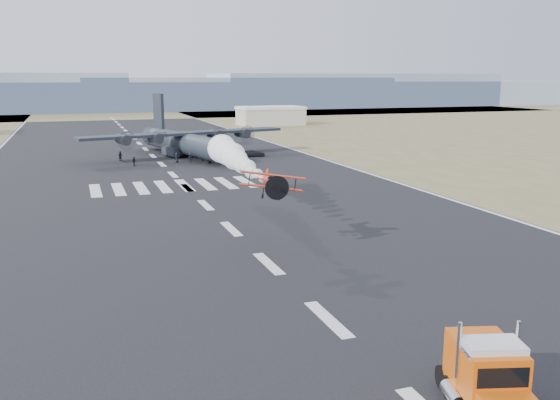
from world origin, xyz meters
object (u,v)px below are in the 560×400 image
support_vehicle (253,153)px  crew_e (177,158)px  transport_aircraft (181,140)px  crew_c (191,158)px  crew_d (134,161)px  crew_g (190,153)px  crew_f (227,153)px  crew_h (202,156)px  crew_a (218,154)px  crew_b (120,156)px  semi_truck (489,380)px  aerobatic_biplane (272,183)px  hangar_right (270,116)px

support_vehicle → crew_e: crew_e is taller
transport_aircraft → crew_c: (-0.16, -10.05, -2.14)m
crew_d → crew_g: bearing=-18.8°
support_vehicle → crew_c: (-13.13, -4.86, 0.26)m
crew_f → crew_h: (-5.54, -3.22, -0.04)m
crew_a → crew_e: 8.43m
transport_aircraft → crew_d: 14.58m
crew_c → crew_e: size_ratio=1.01×
transport_aircraft → crew_b: 12.28m
semi_truck → aerobatic_biplane: 28.09m
hangar_right → crew_b: (-52.46, -71.07, -2.14)m
transport_aircraft → crew_b: size_ratio=23.12×
support_vehicle → crew_f: bearing=85.6°
crew_d → crew_f: (17.87, 5.71, 0.06)m
hangar_right → transport_aircraft: transport_aircraft is taller
crew_h → crew_c: bearing=-38.2°
crew_b → crew_f: 19.65m
crew_a → crew_b: 17.78m
crew_c → crew_g: 6.43m
crew_f → crew_g: bearing=177.9°
crew_d → crew_f: 18.76m
crew_f → crew_d: bearing=-156.6°
crew_a → crew_b: (-17.45, 3.39, 0.03)m
crew_c → crew_d: bearing=167.3°
crew_g → crew_c: bearing=-168.8°
aerobatic_biplane → transport_aircraft: 66.73m
hangar_right → support_vehicle: hangar_right is taller
crew_d → crew_e: bearing=-37.4°
crew_e → transport_aircraft: bearing=-156.9°
transport_aircraft → hangar_right: bearing=45.7°
hangar_right → semi_truck: 168.16m
crew_a → crew_f: crew_f is taller
hangar_right → crew_e: size_ratio=11.70×
crew_a → crew_c: 6.94m
support_vehicle → crew_c: crew_c is taller
crew_a → crew_e: bearing=-134.5°
crew_d → crew_e: size_ratio=0.91×
crew_c → crew_f: crew_c is taller
semi_truck → support_vehicle: 90.54m
semi_truck → crew_d: semi_truck is taller
transport_aircraft → crew_d: size_ratio=25.34×
semi_truck → crew_h: bearing=102.5°
crew_h → crew_e: bearing=-69.7°
semi_truck → support_vehicle: semi_truck is taller
support_vehicle → crew_c: 14.00m
support_vehicle → crew_a: bearing=101.1°
crew_a → crew_g: size_ratio=0.91×
hangar_right → transport_aircraft: 79.32m
crew_a → crew_f: 2.75m
crew_d → crew_g: 12.87m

